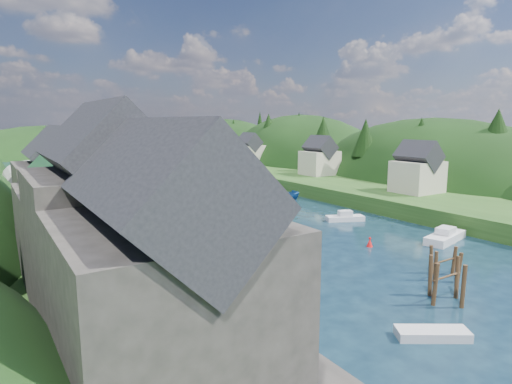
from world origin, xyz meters
TOP-DOWN VIEW (x-y plane):
  - ground at (0.00, 50.00)m, footprint 600.00×600.00m
  - hillside_right at (45.00, 75.00)m, footprint 36.00×245.56m
  - far_hills at (1.22, 174.01)m, footprint 103.00×68.00m
  - hill_trees at (0.20, 64.02)m, footprint 90.65×149.53m
  - quay_left at (-24.00, 20.00)m, footprint 12.00×110.00m
  - terrace_left_grass at (-31.00, 20.00)m, footprint 12.00×110.00m
  - quayside_buildings at (-26.00, 6.39)m, footprint 8.00×35.84m
  - boat_sheds at (-26.00, 39.00)m, footprint 7.00×21.00m
  - terrace_right at (25.00, 40.00)m, footprint 16.00×120.00m
  - right_bank_cottages at (28.00, 48.33)m, footprint 9.00×59.24m
  - piling_cluster_near at (-2.56, -3.02)m, footprint 3.32×3.09m
  - piling_cluster_far at (1.98, 0.10)m, footprint 3.19×2.97m
  - channel_buoy_near at (3.64, 10.33)m, footprint 0.70×0.70m
  - channel_buoy_far at (-2.63, 24.75)m, footprint 0.70×0.70m
  - moored_boats at (2.60, 24.87)m, footprint 35.97×90.00m

SIDE VIEW (x-z plane):
  - far_hills at x=1.22m, z-range -32.80..11.20m
  - hillside_right at x=45.00m, z-range -31.41..16.59m
  - ground at x=0.00m, z-range 0.00..0.00m
  - channel_buoy_near at x=3.64m, z-range -0.07..1.03m
  - channel_buoy_far at x=-2.63m, z-range -0.07..1.03m
  - moored_boats at x=2.60m, z-range -0.50..1.60m
  - quay_left at x=-24.00m, z-range 0.00..2.00m
  - piling_cluster_far at x=1.98m, z-range -0.57..2.67m
  - terrace_right at x=25.00m, z-range 0.00..2.40m
  - terrace_left_grass at x=-31.00m, z-range 0.00..2.50m
  - piling_cluster_near at x=-2.56m, z-range -0.57..3.38m
  - boat_sheds at x=-26.00m, z-range 1.52..9.02m
  - right_bank_cottages at x=28.00m, z-range 1.64..10.05m
  - quayside_buildings at x=-26.00m, z-range 0.64..13.54m
  - hill_trees at x=0.20m, z-range 4.90..17.51m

